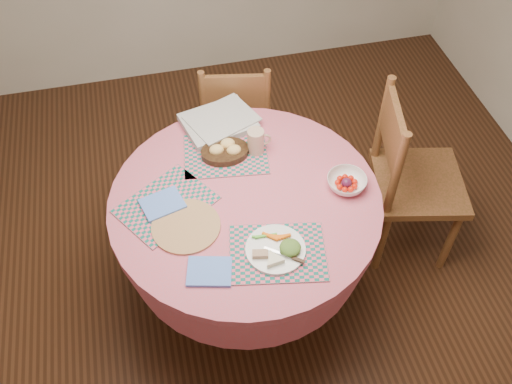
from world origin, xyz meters
TOP-DOWN VIEW (x-y plane):
  - ground at (0.00, 0.00)m, footprint 4.00×4.00m
  - room_envelope at (0.00, 0.00)m, footprint 4.01×4.01m
  - dining_table at (0.00, 0.00)m, footprint 1.24×1.24m
  - chair_right at (0.90, 0.13)m, footprint 0.54×0.56m
  - chair_back at (0.13, 0.84)m, footprint 0.49×0.47m
  - placemat_front at (0.07, -0.32)m, footprint 0.45×0.37m
  - placemat_left at (-0.35, 0.04)m, footprint 0.50×0.47m
  - placemat_back at (-0.03, 0.29)m, footprint 0.44×0.35m
  - wicker_trivet at (-0.28, -0.10)m, footprint 0.30×0.30m
  - napkin_near at (-0.23, -0.35)m, footprint 0.21×0.18m
  - napkin_far at (-0.37, 0.04)m, footprint 0.21×0.18m
  - dinner_plate at (0.07, -0.32)m, footprint 0.25×0.25m
  - bread_bowl at (-0.03, 0.29)m, footprint 0.23×0.23m
  - latte_mug at (0.12, 0.28)m, footprint 0.12×0.08m
  - fruit_bowl at (0.47, -0.04)m, footprint 0.23×0.23m
  - newspaper_stack at (-0.02, 0.50)m, footprint 0.41×0.36m

SIDE VIEW (x-z plane):
  - ground at x=0.00m, z-range 0.00..0.00m
  - chair_back at x=0.13m, z-range 0.02..0.92m
  - chair_right at x=0.90m, z-range 0.02..1.05m
  - dining_table at x=0.00m, z-range 0.18..0.93m
  - placemat_front at x=0.07m, z-range 0.75..0.76m
  - placemat_left at x=-0.35m, z-range 0.75..0.76m
  - placemat_back at x=-0.03m, z-range 0.75..0.76m
  - wicker_trivet at x=-0.28m, z-range 0.75..0.76m
  - napkin_near at x=-0.23m, z-range 0.75..0.76m
  - napkin_far at x=-0.37m, z-range 0.76..0.77m
  - dinner_plate at x=0.07m, z-range 0.75..0.80m
  - newspaper_stack at x=-0.02m, z-range 0.76..0.80m
  - fruit_bowl at x=0.47m, z-range 0.75..0.81m
  - bread_bowl at x=-0.03m, z-range 0.74..0.82m
  - latte_mug at x=0.12m, z-range 0.76..0.88m
  - room_envelope at x=0.00m, z-range 0.36..3.07m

